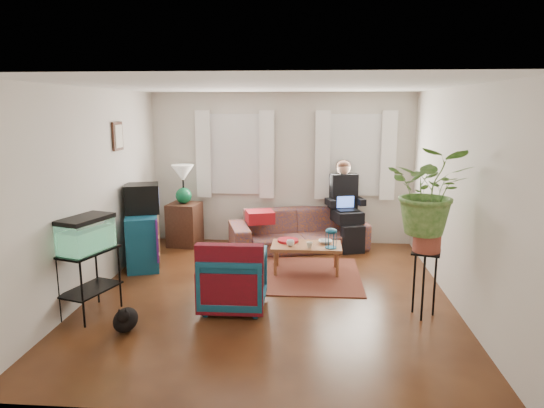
# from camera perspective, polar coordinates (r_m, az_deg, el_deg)

# --- Properties ---
(floor) EXTENTS (4.50, 5.00, 0.01)m
(floor) POSITION_cam_1_polar(r_m,az_deg,el_deg) (6.32, -0.29, -10.55)
(floor) COLOR #4F2B14
(floor) RESTS_ON ground
(ceiling) EXTENTS (4.50, 5.00, 0.01)m
(ceiling) POSITION_cam_1_polar(r_m,az_deg,el_deg) (5.87, -0.32, 13.71)
(ceiling) COLOR white
(ceiling) RESTS_ON wall_back
(wall_back) EXTENTS (4.50, 0.01, 2.60)m
(wall_back) POSITION_cam_1_polar(r_m,az_deg,el_deg) (8.43, 1.14, 4.16)
(wall_back) COLOR silver
(wall_back) RESTS_ON floor
(wall_front) EXTENTS (4.50, 0.01, 2.60)m
(wall_front) POSITION_cam_1_polar(r_m,az_deg,el_deg) (3.54, -3.75, -6.10)
(wall_front) COLOR silver
(wall_front) RESTS_ON floor
(wall_left) EXTENTS (0.01, 5.00, 2.60)m
(wall_left) POSITION_cam_1_polar(r_m,az_deg,el_deg) (6.54, -20.35, 1.33)
(wall_left) COLOR silver
(wall_left) RESTS_ON floor
(wall_right) EXTENTS (0.01, 5.00, 2.60)m
(wall_right) POSITION_cam_1_polar(r_m,az_deg,el_deg) (6.19, 20.92, 0.76)
(wall_right) COLOR silver
(wall_right) RESTS_ON floor
(window_left) EXTENTS (1.08, 0.04, 1.38)m
(window_left) POSITION_cam_1_polar(r_m,az_deg,el_deg) (8.46, -4.31, 5.86)
(window_left) COLOR white
(window_left) RESTS_ON wall_back
(window_right) EXTENTS (1.08, 0.04, 1.38)m
(window_right) POSITION_cam_1_polar(r_m,az_deg,el_deg) (8.40, 9.72, 5.69)
(window_right) COLOR white
(window_right) RESTS_ON wall_back
(curtains_left) EXTENTS (1.36, 0.06, 1.50)m
(curtains_left) POSITION_cam_1_polar(r_m,az_deg,el_deg) (8.38, -4.39, 5.81)
(curtains_left) COLOR white
(curtains_left) RESTS_ON wall_back
(curtains_right) EXTENTS (1.36, 0.06, 1.50)m
(curtains_right) POSITION_cam_1_polar(r_m,az_deg,el_deg) (8.32, 9.77, 5.63)
(curtains_right) COLOR white
(curtains_right) RESTS_ON wall_back
(picture_frame) EXTENTS (0.04, 0.32, 0.40)m
(picture_frame) POSITION_cam_1_polar(r_m,az_deg,el_deg) (7.23, -17.64, 7.60)
(picture_frame) COLOR #3D2616
(picture_frame) RESTS_ON wall_left
(area_rug) EXTENTS (2.02, 1.62, 0.01)m
(area_rug) POSITION_cam_1_polar(r_m,az_deg,el_deg) (6.99, 2.05, -8.31)
(area_rug) COLOR maroon
(area_rug) RESTS_ON floor
(sofa) EXTENTS (2.41, 1.49, 0.88)m
(sofa) POSITION_cam_1_polar(r_m,az_deg,el_deg) (8.13, 3.11, -2.29)
(sofa) COLOR brown
(sofa) RESTS_ON floor
(seated_person) EXTENTS (0.74, 0.83, 1.34)m
(seated_person) POSITION_cam_1_polar(r_m,az_deg,el_deg) (8.32, 8.55, -0.45)
(seated_person) COLOR black
(seated_person) RESTS_ON sofa
(side_table) EXTENTS (0.57, 0.57, 0.74)m
(side_table) POSITION_cam_1_polar(r_m,az_deg,el_deg) (8.49, -10.23, -2.37)
(side_table) COLOR #422618
(side_table) RESTS_ON floor
(table_lamp) EXTENTS (0.42, 0.42, 0.67)m
(table_lamp) POSITION_cam_1_polar(r_m,az_deg,el_deg) (8.36, -10.40, 2.19)
(table_lamp) COLOR white
(table_lamp) RESTS_ON side_table
(dresser) EXTENTS (0.70, 0.99, 0.80)m
(dresser) POSITION_cam_1_polar(r_m,az_deg,el_deg) (7.53, -14.96, -4.10)
(dresser) COLOR #115669
(dresser) RESTS_ON floor
(crt_tv) EXTENTS (0.60, 0.57, 0.43)m
(crt_tv) POSITION_cam_1_polar(r_m,az_deg,el_deg) (7.48, -15.04, 0.65)
(crt_tv) COLOR black
(crt_tv) RESTS_ON dresser
(aquarium_stand) EXTENTS (0.57, 0.77, 0.76)m
(aquarium_stand) POSITION_cam_1_polar(r_m,az_deg,el_deg) (5.99, -20.62, -8.67)
(aquarium_stand) COLOR black
(aquarium_stand) RESTS_ON floor
(aquarium) EXTENTS (0.52, 0.70, 0.40)m
(aquarium) POSITION_cam_1_polar(r_m,az_deg,el_deg) (5.83, -21.02, -3.26)
(aquarium) COLOR #7FD899
(aquarium) RESTS_ON aquarium_stand
(black_cat) EXTENTS (0.33, 0.42, 0.32)m
(black_cat) POSITION_cam_1_polar(r_m,az_deg,el_deg) (5.52, -16.86, -12.65)
(black_cat) COLOR black
(black_cat) RESTS_ON floor
(armchair) EXTENTS (0.75, 0.70, 0.76)m
(armchair) POSITION_cam_1_polar(r_m,az_deg,el_deg) (5.83, -4.54, -8.50)
(armchair) COLOR #106163
(armchair) RESTS_ON floor
(serape_throw) EXTENTS (0.77, 0.19, 0.63)m
(serape_throw) POSITION_cam_1_polar(r_m,az_deg,el_deg) (5.50, -5.02, -7.98)
(serape_throw) COLOR #9E0A0A
(serape_throw) RESTS_ON armchair
(coffee_table) EXTENTS (1.00, 0.54, 0.41)m
(coffee_table) POSITION_cam_1_polar(r_m,az_deg,el_deg) (7.06, 4.04, -6.40)
(coffee_table) COLOR brown
(coffee_table) RESTS_ON floor
(cup_a) EXTENTS (0.11, 0.11, 0.09)m
(cup_a) POSITION_cam_1_polar(r_m,az_deg,el_deg) (6.91, 2.18, -4.62)
(cup_a) COLOR white
(cup_a) RESTS_ON coffee_table
(cup_b) EXTENTS (0.09, 0.09, 0.09)m
(cup_b) POSITION_cam_1_polar(r_m,az_deg,el_deg) (6.83, 4.44, -4.84)
(cup_b) COLOR beige
(cup_b) RESTS_ON coffee_table
(bowl) EXTENTS (0.20, 0.20, 0.05)m
(bowl) POSITION_cam_1_polar(r_m,az_deg,el_deg) (7.09, 6.28, -4.44)
(bowl) COLOR white
(bowl) RESTS_ON coffee_table
(snack_tray) EXTENTS (0.31, 0.31, 0.04)m
(snack_tray) POSITION_cam_1_polar(r_m,az_deg,el_deg) (7.14, 1.89, -4.31)
(snack_tray) COLOR #B21414
(snack_tray) RESTS_ON coffee_table
(birdcage) EXTENTS (0.16, 0.16, 0.29)m
(birdcage) POSITION_cam_1_polar(r_m,az_deg,el_deg) (6.84, 6.97, -3.99)
(birdcage) COLOR #115B6B
(birdcage) RESTS_ON coffee_table
(plant_stand) EXTENTS (0.41, 0.41, 0.77)m
(plant_stand) POSITION_cam_1_polar(r_m,az_deg,el_deg) (5.83, 17.45, -8.97)
(plant_stand) COLOR black
(plant_stand) RESTS_ON floor
(potted_plant) EXTENTS (1.07, 0.99, 0.98)m
(potted_plant) POSITION_cam_1_polar(r_m,az_deg,el_deg) (5.58, 18.01, -0.05)
(potted_plant) COLOR #599947
(potted_plant) RESTS_ON plant_stand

